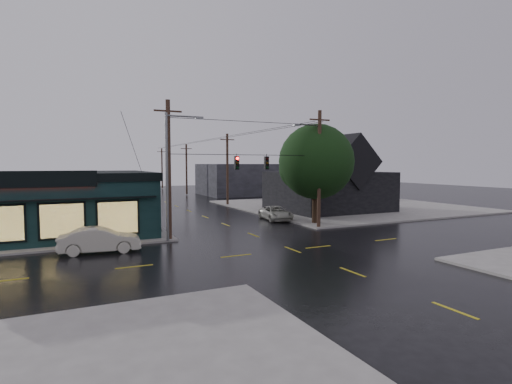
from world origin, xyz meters
name	(u,v)px	position (x,y,z in m)	size (l,w,h in m)	color
ground_plane	(293,250)	(0.00, 0.00, 0.00)	(160.00, 160.00, 0.00)	black
sidewalk_ne	(345,206)	(20.00, 20.00, 0.07)	(28.00, 28.00, 0.15)	gray
pizza_shop	(41,203)	(-15.00, 12.94, 2.56)	(16.30, 12.34, 4.90)	black
ne_building	(328,173)	(15.00, 17.00, 4.47)	(12.60, 11.60, 8.75)	black
corner_tree	(316,162)	(7.60, 8.60, 5.79)	(6.93, 6.93, 9.12)	black
utility_pole_nw	(170,241)	(-6.50, 6.50, 0.00)	(2.00, 0.32, 10.15)	black
utility_pole_ne	(319,228)	(6.50, 6.50, 0.00)	(2.00, 0.32, 10.15)	black
utility_pole_far_a	(228,205)	(6.50, 28.00, 0.00)	(2.00, 0.32, 9.65)	black
utility_pole_far_b	(187,195)	(6.50, 48.00, 0.00)	(2.00, 0.32, 9.15)	black
utility_pole_far_c	(162,189)	(6.50, 68.00, 0.00)	(2.00, 0.32, 9.15)	black
span_signal_assembly	(252,163)	(0.10, 6.50, 5.70)	(13.00, 0.48, 1.23)	black
streetlight_nw	(168,243)	(-6.80, 5.80, 0.00)	(5.40, 0.30, 9.15)	slate
streetlight_ne	(319,227)	(7.00, 7.20, 0.00)	(5.40, 0.30, 9.15)	slate
bg_building_west	(59,188)	(-14.00, 40.00, 2.20)	(12.00, 10.00, 4.40)	#3F322E
bg_building_east	(242,179)	(16.00, 45.00, 2.80)	(14.00, 12.00, 5.60)	black
sedan_cream	(100,240)	(-11.39, 4.47, 0.81)	(1.71, 4.90, 1.61)	#B6B1A0
suv_silver	(276,213)	(5.62, 12.68, 0.69)	(2.28, 4.95, 1.38)	#ABAB9E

